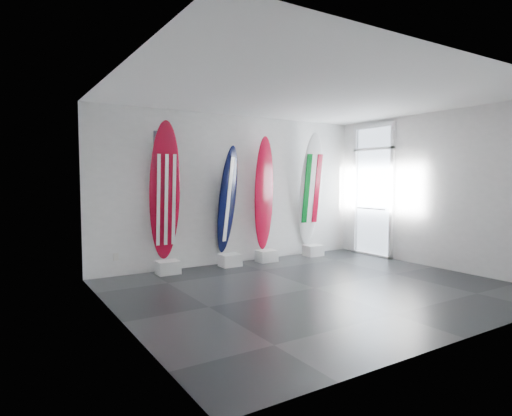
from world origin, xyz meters
TOP-DOWN VIEW (x-y plane):
  - floor at (0.00, 0.00)m, footprint 6.00×6.00m
  - ceiling at (0.00, 0.00)m, footprint 6.00×6.00m
  - wall_back at (0.00, 2.50)m, footprint 6.00×0.00m
  - wall_front at (0.00, -2.50)m, footprint 6.00×0.00m
  - wall_left at (-3.00, 0.00)m, footprint 0.00×5.00m
  - wall_right at (3.00, 0.00)m, footprint 0.00×5.00m
  - display_block_usa at (-1.61, 2.18)m, footprint 0.40×0.30m
  - surfboard_usa at (-1.61, 2.28)m, footprint 0.59×0.37m
  - display_block_navy at (-0.33, 2.18)m, footprint 0.40×0.30m
  - surfboard_navy at (-0.33, 2.28)m, footprint 0.59×0.53m
  - display_block_swiss at (0.53, 2.18)m, footprint 0.40×0.30m
  - surfboard_swiss at (0.53, 2.28)m, footprint 0.55×0.26m
  - display_block_italy at (1.78, 2.18)m, footprint 0.40×0.30m
  - surfboard_italy at (1.78, 2.28)m, footprint 0.61×0.50m
  - wall_outlet at (-2.45, 2.48)m, footprint 0.09×0.02m
  - glass_door at (2.97, 1.55)m, footprint 0.12×1.16m
  - balcony at (4.30, 1.55)m, footprint 2.80×2.20m

SIDE VIEW (x-z plane):
  - floor at x=0.00m, z-range 0.00..0.00m
  - display_block_usa at x=-1.61m, z-range 0.00..0.24m
  - display_block_navy at x=-0.33m, z-range 0.00..0.24m
  - display_block_swiss at x=0.53m, z-range 0.00..0.24m
  - display_block_italy at x=1.78m, z-range 0.00..0.24m
  - wall_outlet at x=-2.45m, z-range 0.28..0.41m
  - balcony at x=4.30m, z-range -0.10..1.10m
  - surfboard_navy at x=-0.33m, z-range 0.23..2.37m
  - surfboard_swiss at x=0.53m, z-range 0.24..2.59m
  - glass_door at x=2.97m, z-range 0.00..2.85m
  - surfboard_italy at x=1.78m, z-range 0.23..2.74m
  - surfboard_usa at x=-1.61m, z-range 0.24..2.75m
  - wall_back at x=0.00m, z-range -1.50..4.50m
  - wall_front at x=0.00m, z-range -1.50..4.50m
  - wall_left at x=-3.00m, z-range -1.00..4.00m
  - wall_right at x=3.00m, z-range -1.00..4.00m
  - ceiling at x=0.00m, z-range 3.00..3.00m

